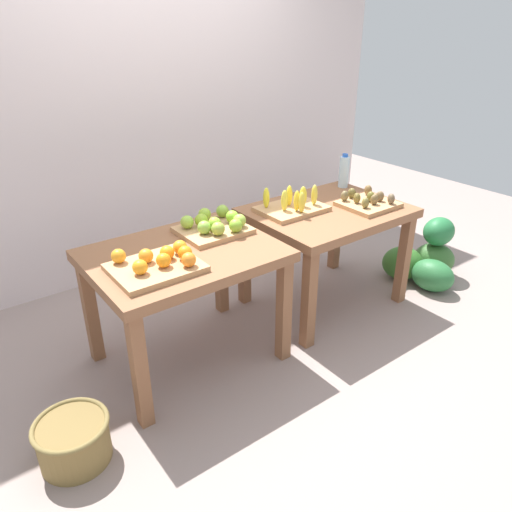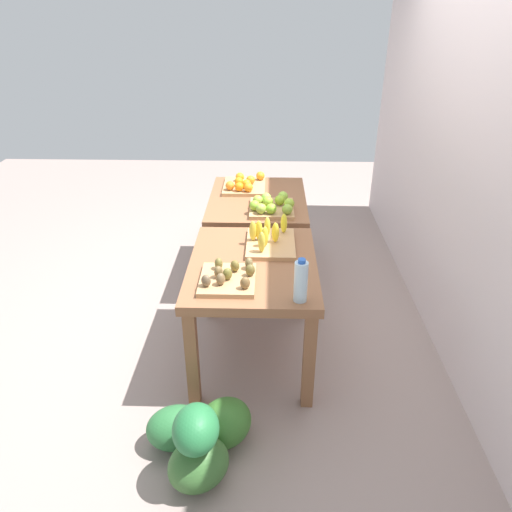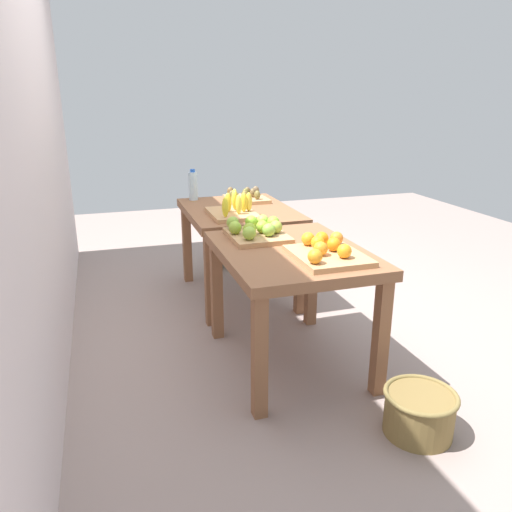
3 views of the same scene
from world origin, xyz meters
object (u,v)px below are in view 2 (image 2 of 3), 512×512
orange_bin (244,185)px  kiwi_bin (229,277)px  watermelon_pile (200,437)px  display_table_left (258,209)px  water_bottle (301,281)px  banana_crate (269,240)px  wicker_basket (226,224)px  apple_bin (272,205)px  display_table_right (253,277)px

orange_bin → kiwi_bin: bearing=-0.5°
watermelon_pile → display_table_left: bearing=173.0°
watermelon_pile → water_bottle: bearing=131.5°
banana_crate → watermelon_pile: bearing=-17.3°
wicker_basket → banana_crate: bearing=14.8°
orange_bin → apple_bin: 0.55m
orange_bin → wicker_basket: orange_bin is taller
display_table_left → wicker_basket: display_table_left is taller
water_bottle → wicker_basket: water_bottle is taller
banana_crate → kiwi_bin: bearing=-26.0°
orange_bin → watermelon_pile: 2.30m
apple_bin → wicker_basket: size_ratio=1.13×
display_table_left → apple_bin: size_ratio=2.60×
orange_bin → watermelon_pile: size_ratio=0.66×
display_table_right → watermelon_pile: display_table_right is taller
orange_bin → banana_crate: (1.10, 0.22, 0.01)m
kiwi_bin → wicker_basket: size_ratio=1.02×
display_table_left → orange_bin: (-0.21, -0.12, 0.14)m
wicker_basket → display_table_right: bearing=10.2°
wicker_basket → orange_bin: bearing=20.5°
orange_bin → kiwi_bin: (1.58, -0.01, -0.01)m
display_table_left → orange_bin: orange_bin is taller
banana_crate → kiwi_bin: banana_crate is taller
apple_bin → banana_crate: size_ratio=0.91×
orange_bin → kiwi_bin: 1.58m
water_bottle → display_table_right: bearing=-147.6°
display_table_right → banana_crate: banana_crate is taller
display_table_right → kiwi_bin: size_ratio=2.89×
kiwi_bin → banana_crate: bearing=154.0°
display_table_right → banana_crate: 0.29m
orange_bin → water_bottle: size_ratio=1.73×
kiwi_bin → wicker_basket: bearing=-174.3°
display_table_left → apple_bin: bearing=22.4°
apple_bin → banana_crate: 0.60m
display_table_left → banana_crate: 0.91m
display_table_left → banana_crate: bearing=6.5°
water_bottle → wicker_basket: bearing=-165.3°
display_table_right → water_bottle: bearing=32.4°
display_table_left → display_table_right: (1.12, 0.00, 0.00)m
watermelon_pile → wicker_basket: bearing=-177.9°
wicker_basket → display_table_left: bearing=23.0°
kiwi_bin → watermelon_pile: 0.87m
watermelon_pile → orange_bin: bearing=176.8°
display_table_right → banana_crate: bearing=156.2°
kiwi_bin → apple_bin: bearing=167.0°
display_table_right → display_table_left: bearing=180.0°
banana_crate → water_bottle: (0.66, 0.17, 0.08)m
display_table_right → watermelon_pile: 1.02m
water_bottle → orange_bin: bearing=-167.4°
orange_bin → apple_bin: size_ratio=1.11×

